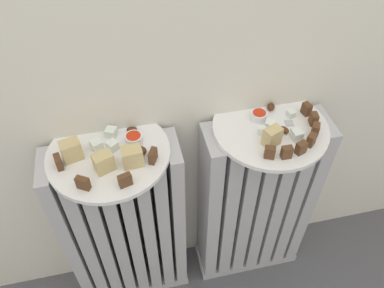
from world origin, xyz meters
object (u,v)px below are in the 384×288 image
Objects in this scene: radiator_right at (255,205)px; plate_left at (109,153)px; radiator_left at (126,229)px; jam_bowl_left at (134,139)px; jam_bowl_right at (259,115)px; fork at (292,131)px; plate_right at (270,128)px.

plate_left is (-0.41, 0.00, 0.34)m from radiator_right.
radiator_left is 0.34m from plate_left.
jam_bowl_right is (0.33, 0.02, -0.00)m from jam_bowl_left.
plate_left is 7.24× the size of jam_bowl_right.
fork is (0.46, -0.03, 0.01)m from plate_left.
jam_bowl_left is (0.07, 0.02, 0.36)m from radiator_left.
plate_right is 0.04m from jam_bowl_right.
jam_bowl_right is at bearing 4.64° from plate_left.
radiator_right is at bearing -0.00° from radiator_left.
plate_right is at bearing -55.28° from jam_bowl_right.
fork reaches higher than plate_left.
jam_bowl_right reaches higher than fork.
jam_bowl_right is at bearing 124.72° from radiator_right.
fork reaches higher than radiator_left.
fork is (0.05, -0.03, 0.35)m from radiator_right.
jam_bowl_right is (-0.02, 0.03, 0.02)m from plate_right.
fork reaches higher than radiator_right.
jam_bowl_left is at bearing 13.64° from plate_left.
radiator_right is at bearing -55.28° from jam_bowl_right.
radiator_right is 2.23× the size of plate_left.
plate_left reaches higher than radiator_right.
plate_right is (0.00, 0.00, 0.34)m from radiator_right.
jam_bowl_right is 0.09m from fork.
fork is at bearing -6.81° from jam_bowl_left.
radiator_right is 2.23× the size of plate_right.
radiator_right is 6.72× the size of fork.
radiator_left is 0.41m from radiator_right.
radiator_left is at bearing 176.11° from fork.
jam_bowl_left reaches higher than radiator_left.
fork reaches higher than plate_right.
plate_right reaches higher than radiator_right.
plate_right is 6.94× the size of jam_bowl_left.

